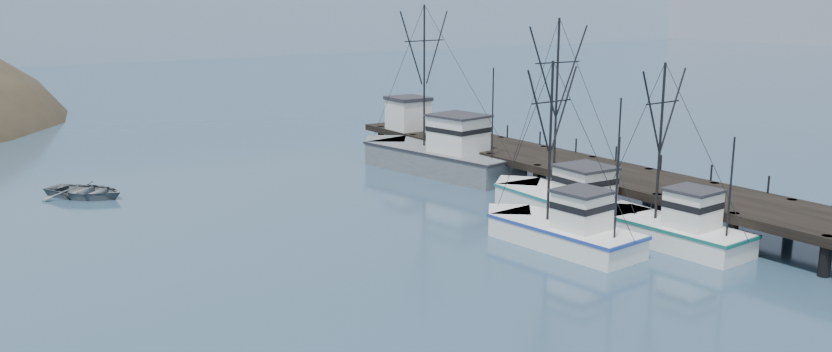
{
  "coord_description": "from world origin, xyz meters",
  "views": [
    {
      "loc": [
        -24.98,
        -23.43,
        12.85
      ],
      "look_at": [
        1.45,
        15.78,
        2.5
      ],
      "focal_mm": 35.0,
      "sensor_mm": 36.0,
      "label": 1
    }
  ],
  "objects": [
    {
      "name": "motorboat",
      "position": [
        -14.02,
        32.06,
        0.0
      ],
      "size": [
        6.54,
        6.82,
        1.15
      ],
      "primitive_type": "imported",
      "rotation": [
        0.0,
        0.0,
        0.66
      ],
      "color": "slate",
      "rests_on": "ground"
    },
    {
      "name": "pier",
      "position": [
        14.0,
        16.0,
        1.69
      ],
      "size": [
        6.0,
        44.0,
        2.0
      ],
      "color": "black",
      "rests_on": "ground"
    },
    {
      "name": "pier_shed",
      "position": [
        12.5,
        33.36,
        3.42
      ],
      "size": [
        3.0,
        3.2,
        2.8
      ],
      "color": "silver",
      "rests_on": "pier"
    },
    {
      "name": "distant_ridge",
      "position": [
        10.0,
        170.0,
        0.0
      ],
      "size": [
        360.0,
        40.0,
        26.0
      ],
      "primitive_type": "cube",
      "color": "#9EB2C6",
      "rests_on": "ground"
    },
    {
      "name": "trawler_mid",
      "position": [
        4.49,
        6.6,
        0.82
      ],
      "size": [
        4.12,
        10.04,
        10.08
      ],
      "color": "white",
      "rests_on": "ground"
    },
    {
      "name": "trawler_far",
      "position": [
        9.27,
        11.15,
        0.82
      ],
      "size": [
        4.31,
        11.93,
        12.11
      ],
      "color": "white",
      "rests_on": "ground"
    },
    {
      "name": "ground",
      "position": [
        0.0,
        0.0,
        0.0
      ],
      "size": [
        400.0,
        400.0,
        0.0
      ],
      "primitive_type": "plane",
      "color": "navy",
      "rests_on": "ground"
    },
    {
      "name": "trawler_near",
      "position": [
        9.47,
        3.53,
        0.82
      ],
      "size": [
        3.62,
        9.64,
        9.98
      ],
      "color": "white",
      "rests_on": "ground"
    },
    {
      "name": "pickup_truck",
      "position": [
        13.84,
        28.47,
        2.7
      ],
      "size": [
        5.08,
        2.39,
        1.4
      ],
      "primitive_type": "imported",
      "rotation": [
        0.0,
        0.0,
        1.56
      ],
      "color": "silver",
      "rests_on": "pier"
    },
    {
      "name": "work_vessel",
      "position": [
        10.02,
        25.55,
        1.23
      ],
      "size": [
        6.65,
        15.33,
        12.8
      ],
      "color": "slate",
      "rests_on": "ground"
    }
  ]
}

